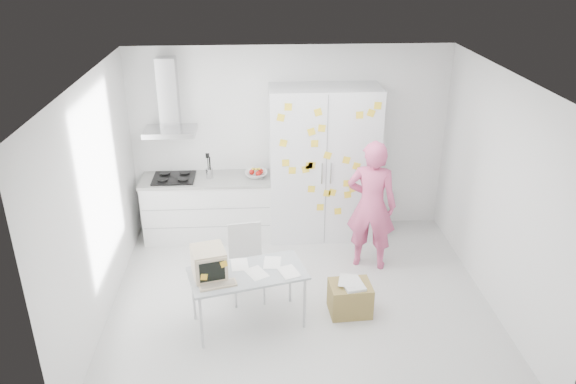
{
  "coord_description": "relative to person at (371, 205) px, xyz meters",
  "views": [
    {
      "loc": [
        -0.48,
        -5.62,
        3.99
      ],
      "look_at": [
        -0.11,
        0.64,
        1.15
      ],
      "focal_mm": 35.0,
      "sensor_mm": 36.0,
      "label": 1
    }
  ],
  "objects": [
    {
      "name": "walls",
      "position": [
        -0.97,
        -0.05,
        0.48
      ],
      "size": [
        4.52,
        4.01,
        2.7
      ],
      "color": "white",
      "rests_on": "ground"
    },
    {
      "name": "ceiling",
      "position": [
        -0.97,
        -0.77,
        1.83
      ],
      "size": [
        4.5,
        4.0,
        0.02
      ],
      "primitive_type": "cube",
      "color": "white",
      "rests_on": "walls"
    },
    {
      "name": "chair",
      "position": [
        -1.6,
        -0.61,
        -0.35
      ],
      "size": [
        0.47,
        0.47,
        0.93
      ],
      "rotation": [
        0.0,
        0.0,
        0.14
      ],
      "color": "silver",
      "rests_on": "ground"
    },
    {
      "name": "cardboard_box",
      "position": [
        -0.41,
        -1.04,
        -0.68
      ],
      "size": [
        0.49,
        0.41,
        0.41
      ],
      "rotation": [
        0.0,
        0.0,
        0.06
      ],
      "color": "olive",
      "rests_on": "ground"
    },
    {
      "name": "person",
      "position": [
        0.0,
        0.0,
        0.0
      ],
      "size": [
        0.74,
        0.6,
        1.75
      ],
      "primitive_type": "imported",
      "rotation": [
        0.0,
        0.0,
        2.82
      ],
      "color": "#D0507E",
      "rests_on": "ground"
    },
    {
      "name": "counter_run",
      "position": [
        -2.17,
        0.93,
        -0.4
      ],
      "size": [
        1.84,
        0.63,
        1.28
      ],
      "color": "white",
      "rests_on": "ground"
    },
    {
      "name": "floor",
      "position": [
        -0.97,
        -0.77,
        -0.88
      ],
      "size": [
        4.5,
        4.0,
        0.02
      ],
      "primitive_type": "cube",
      "color": "silver",
      "rests_on": "ground"
    },
    {
      "name": "desk",
      "position": [
        -1.84,
        -1.2,
        -0.12
      ],
      "size": [
        1.37,
        0.92,
        1.0
      ],
      "rotation": [
        0.0,
        0.0,
        0.25
      ],
      "color": "#A6ACB1",
      "rests_on": "ground"
    },
    {
      "name": "range_hood",
      "position": [
        -2.62,
        1.06,
        1.08
      ],
      "size": [
        0.7,
        0.48,
        1.01
      ],
      "color": "silver",
      "rests_on": "walls"
    },
    {
      "name": "tall_cabinet",
      "position": [
        -0.52,
        0.9,
        0.23
      ],
      "size": [
        1.5,
        0.68,
        2.2
      ],
      "color": "silver",
      "rests_on": "ground"
    }
  ]
}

